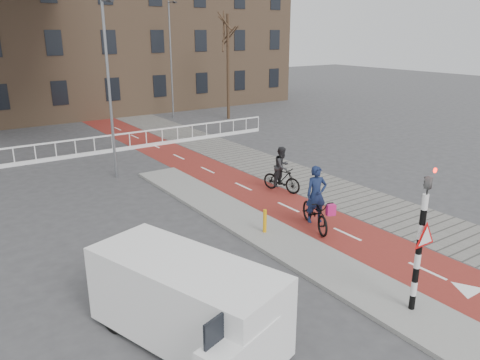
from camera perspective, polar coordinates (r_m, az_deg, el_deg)
ground at (r=13.72m, az=14.77°, el=-10.76°), size 120.00×120.00×0.00m
bike_lane at (r=21.71m, az=-2.62°, el=0.59°), size 2.50×60.00×0.01m
sidewalk at (r=23.24m, az=3.24°, el=1.74°), size 3.00×60.00×0.01m
curb_island at (r=15.87m, az=2.15°, el=-5.85°), size 1.80×16.00×0.12m
traffic_signal at (r=11.35m, az=21.24°, el=-6.47°), size 0.80×0.80×3.68m
bollard at (r=15.27m, az=3.04°, el=-5.01°), size 0.12×0.12×0.78m
cyclist_near at (r=15.91m, az=9.21°, el=-3.37°), size 1.46×2.24×2.18m
cyclist_far at (r=19.35m, az=5.12°, el=0.84°), size 1.02×1.84×1.91m
van at (r=10.25m, az=-6.62°, el=-14.32°), size 3.03×4.71×1.89m
railing at (r=25.76m, az=-23.63°, el=2.55°), size 28.00×0.10×0.99m
townhouse_row at (r=40.17m, az=-26.70°, el=18.00°), size 46.00×10.00×15.90m
tree_right at (r=35.47m, az=-1.45°, el=13.51°), size 0.22×0.22×7.55m
streetlight_near at (r=21.34m, az=-15.62°, el=10.20°), size 0.12×0.12×7.68m
streetlight_right at (r=36.26m, az=-8.41°, el=14.12°), size 0.12×0.12×8.43m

